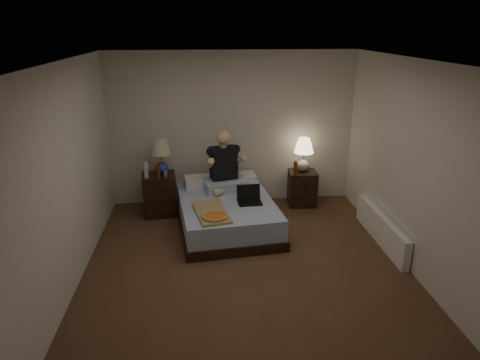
{
  "coord_description": "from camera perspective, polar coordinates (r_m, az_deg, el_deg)",
  "views": [
    {
      "loc": [
        -0.51,
        -4.6,
        2.85
      ],
      "look_at": [
        0.0,
        0.9,
        0.85
      ],
      "focal_mm": 32.0,
      "sensor_mm": 36.0,
      "label": 1
    }
  ],
  "objects": [
    {
      "name": "floor",
      "position": [
        5.44,
        0.9,
        -11.73
      ],
      "size": [
        4.0,
        4.5,
        0.0
      ],
      "primitive_type": "cube",
      "color": "brown",
      "rests_on": "ground"
    },
    {
      "name": "beer_bottle_left",
      "position": [
        6.56,
        -10.86,
        1.11
      ],
      "size": [
        0.06,
        0.06,
        0.23
      ],
      "primitive_type": "cylinder",
      "color": "#611D0D",
      "rests_on": "nightstand_left"
    },
    {
      "name": "ceiling",
      "position": [
        4.64,
        1.07,
        15.57
      ],
      "size": [
        4.0,
        4.5,
        0.0
      ],
      "primitive_type": "cube",
      "rotation": [
        3.14,
        0.0,
        0.0
      ],
      "color": "white",
      "rests_on": "ground"
    },
    {
      "name": "nightstand_right",
      "position": [
        7.22,
        8.29,
        -1.06
      ],
      "size": [
        0.47,
        0.43,
        0.58
      ],
      "primitive_type": "cube",
      "rotation": [
        0.0,
        0.0,
        -0.06
      ],
      "color": "black",
      "rests_on": "floor"
    },
    {
      "name": "pizza_box",
      "position": [
        5.65,
        -3.42,
        -4.92
      ],
      "size": [
        0.54,
        0.82,
        0.08
      ],
      "primitive_type": null,
      "rotation": [
        0.0,
        0.0,
        0.19
      ],
      "color": "tan",
      "rests_on": "bed"
    },
    {
      "name": "wall_front",
      "position": [
        2.89,
        5.96,
        -13.91
      ],
      "size": [
        4.0,
        0.0,
        2.5
      ],
      "primitive_type": "cube",
      "rotation": [
        -1.57,
        0.0,
        0.0
      ],
      "color": "silver",
      "rests_on": "ground"
    },
    {
      "name": "person",
      "position": [
        6.52,
        -2.07,
        2.56
      ],
      "size": [
        0.77,
        0.67,
        0.93
      ],
      "primitive_type": null,
      "rotation": [
        0.0,
        0.0,
        0.25
      ],
      "color": "black",
      "rests_on": "bed"
    },
    {
      "name": "bed",
      "position": [
        6.35,
        -1.78,
        -4.54
      ],
      "size": [
        1.52,
        1.91,
        0.44
      ],
      "primitive_type": "cube",
      "rotation": [
        0.0,
        0.0,
        0.12
      ],
      "color": "#5D78BA",
      "rests_on": "floor"
    },
    {
      "name": "water_bottle",
      "position": [
        6.63,
        -12.42,
        1.31
      ],
      "size": [
        0.07,
        0.07,
        0.25
      ],
      "primitive_type": "cylinder",
      "color": "silver",
      "rests_on": "nightstand_left"
    },
    {
      "name": "radiator",
      "position": [
        6.27,
        18.28,
        -6.18
      ],
      "size": [
        0.1,
        1.6,
        0.4
      ],
      "primitive_type": "cube",
      "color": "white",
      "rests_on": "floor"
    },
    {
      "name": "lamp_right",
      "position": [
        7.06,
        8.46,
        3.33
      ],
      "size": [
        0.36,
        0.36,
        0.56
      ],
      "primitive_type": null,
      "rotation": [
        0.0,
        0.0,
        -0.13
      ],
      "color": "#9B9B93",
      "rests_on": "nightstand_right"
    },
    {
      "name": "nightstand_left",
      "position": [
        6.89,
        -10.66,
        -1.89
      ],
      "size": [
        0.56,
        0.51,
        0.66
      ],
      "primitive_type": "cube",
      "rotation": [
        0.0,
        0.0,
        0.11
      ],
      "color": "black",
      "rests_on": "floor"
    },
    {
      "name": "wall_left",
      "position": [
        5.09,
        -22.01,
        0.08
      ],
      "size": [
        0.0,
        4.5,
        2.5
      ],
      "primitive_type": "cube",
      "rotation": [
        1.57,
        0.0,
        1.57
      ],
      "color": "silver",
      "rests_on": "ground"
    },
    {
      "name": "wall_back",
      "position": [
        7.05,
        -1.02,
        6.8
      ],
      "size": [
        4.0,
        0.0,
        2.5
      ],
      "primitive_type": "cube",
      "rotation": [
        1.57,
        0.0,
        0.0
      ],
      "color": "silver",
      "rests_on": "ground"
    },
    {
      "name": "laptop",
      "position": [
        6.11,
        1.32,
        -2.08
      ],
      "size": [
        0.36,
        0.3,
        0.24
      ],
      "primitive_type": null,
      "rotation": [
        0.0,
        0.0,
        0.06
      ],
      "color": "black",
      "rests_on": "bed"
    },
    {
      "name": "wall_right",
      "position": [
        5.48,
        22.26,
        1.39
      ],
      "size": [
        0.0,
        4.5,
        2.5
      ],
      "primitive_type": "cube",
      "rotation": [
        1.57,
        0.0,
        -1.57
      ],
      "color": "silver",
      "rests_on": "ground"
    },
    {
      "name": "beer_bottle_right",
      "position": [
        6.94,
        7.4,
        1.64
      ],
      "size": [
        0.06,
        0.06,
        0.23
      ],
      "primitive_type": "cylinder",
      "color": "#592C0C",
      "rests_on": "nightstand_right"
    },
    {
      "name": "soda_can",
      "position": [
        6.64,
        -9.95,
        0.82
      ],
      "size": [
        0.07,
        0.07,
        0.1
      ],
      "primitive_type": "cylinder",
      "color": "#B7B8B2",
      "rests_on": "nightstand_left"
    },
    {
      "name": "lamp_left",
      "position": [
        6.74,
        -10.49,
        3.12
      ],
      "size": [
        0.35,
        0.35,
        0.56
      ],
      "primitive_type": null,
      "rotation": [
        0.0,
        0.0,
        0.11
      ],
      "color": "#283296",
      "rests_on": "nightstand_left"
    }
  ]
}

